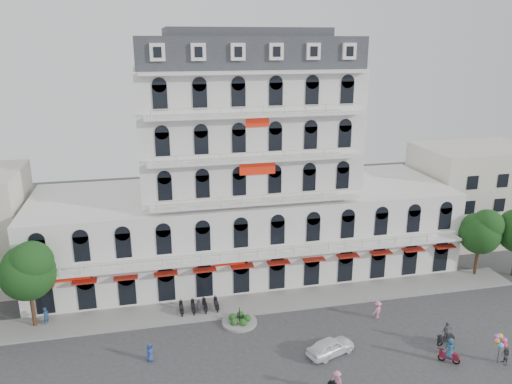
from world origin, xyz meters
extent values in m
plane|color=#38383A|center=(0.00, 0.00, 0.00)|extent=(120.00, 120.00, 0.00)
cube|color=gray|center=(0.00, 9.00, 0.08)|extent=(53.00, 4.00, 0.16)
cube|color=silver|center=(0.00, 18.00, 4.50)|extent=(45.00, 14.00, 9.00)
cube|color=silver|center=(0.00, 18.00, 15.50)|extent=(22.00, 12.00, 13.00)
cube|color=#2D3035|center=(0.00, 18.00, 23.50)|extent=(21.56, 11.76, 3.00)
cube|color=#2D3035|center=(0.00, 18.00, 25.40)|extent=(15.84, 8.64, 0.80)
cube|color=maroon|center=(0.00, 10.50, 3.50)|extent=(40.50, 1.00, 0.15)
cube|color=red|center=(0.00, 11.88, 13.00)|extent=(3.50, 0.10, 1.40)
cube|color=beige|center=(30.00, 20.00, 6.00)|extent=(14.00, 10.00, 12.00)
cylinder|color=gray|center=(-3.00, 6.00, 0.12)|extent=(3.20, 3.20, 0.24)
cylinder|color=black|center=(-3.00, 6.00, 0.90)|extent=(0.08, 0.08, 1.40)
sphere|color=#1C541F|center=(-2.30, 6.00, 0.45)|extent=(0.70, 0.70, 0.70)
sphere|color=#1C541F|center=(-2.78, 6.66, 0.45)|extent=(0.70, 0.70, 0.70)
sphere|color=#1C541F|center=(-3.56, 6.42, 0.45)|extent=(0.70, 0.70, 0.70)
sphere|color=#1C541F|center=(-3.57, 5.60, 0.45)|extent=(0.70, 0.70, 0.70)
sphere|color=#1C541F|center=(-2.80, 5.33, 0.45)|extent=(0.70, 0.70, 0.70)
cylinder|color=#382314|center=(-21.00, 9.50, 1.87)|extent=(0.36, 0.36, 3.74)
sphere|color=#113615|center=(-21.00, 9.50, 5.27)|extent=(4.76, 4.76, 4.76)
sphere|color=#113615|center=(-20.50, 9.20, 6.38)|extent=(3.74, 3.74, 3.74)
sphere|color=#113615|center=(-21.40, 9.80, 5.95)|extent=(3.40, 3.40, 3.40)
cylinder|color=#382314|center=(24.00, 10.00, 1.72)|extent=(0.36, 0.36, 3.43)
sphere|color=#113615|center=(24.00, 10.00, 4.84)|extent=(4.37, 4.37, 4.37)
sphere|color=#113615|center=(24.50, 9.70, 5.85)|extent=(3.43, 3.43, 3.43)
sphere|color=#113615|center=(23.60, 10.30, 5.46)|extent=(3.12, 3.12, 3.12)
imported|color=white|center=(3.40, -0.16, 0.71)|extent=(4.51, 2.99, 1.43)
cube|color=maroon|center=(12.22, -3.27, 0.55)|extent=(1.41, 1.19, 0.35)
torus|color=black|center=(11.79, -2.94, 0.28)|extent=(0.55, 0.46, 0.60)
torus|color=black|center=(12.66, -3.61, 0.28)|extent=(0.55, 0.46, 0.60)
imported|color=#275375|center=(12.22, -3.27, 1.30)|extent=(0.99, 0.93, 1.70)
cube|color=black|center=(13.36, -1.05, 0.55)|extent=(1.53, 0.53, 0.35)
torus|color=black|center=(12.81, -1.12, 0.28)|extent=(0.61, 0.19, 0.60)
torus|color=black|center=(13.90, -0.99, 0.28)|extent=(0.61, 0.19, 0.60)
imported|color=slate|center=(13.36, -1.05, 1.31)|extent=(1.05, 0.54, 1.73)
imported|color=pink|center=(2.06, -4.91, 1.23)|extent=(0.92, 1.15, 1.56)
imported|color=navy|center=(-11.01, 2.15, 0.80)|extent=(0.93, 0.84, 1.60)
imported|color=slate|center=(-6.40, 8.31, 0.79)|extent=(1.00, 0.70, 1.58)
imported|color=pink|center=(9.60, 4.10, 0.86)|extent=(1.27, 1.04, 1.72)
imported|color=navy|center=(-20.00, 9.50, 0.90)|extent=(0.69, 0.78, 1.79)
imported|color=#58575E|center=(16.39, -4.46, 0.79)|extent=(0.65, 0.81, 1.57)
cylinder|color=black|center=(15.99, -4.16, 1.00)|extent=(0.04, 0.04, 2.00)
sphere|color=#E54C99|center=(16.34, -4.16, 2.00)|extent=(0.44, 0.44, 0.44)
sphere|color=yellow|center=(16.16, -3.86, 2.21)|extent=(0.44, 0.44, 0.44)
sphere|color=#994CD8|center=(15.81, -3.86, 2.23)|extent=(0.44, 0.44, 0.44)
sphere|color=orange|center=(15.64, -4.16, 2.04)|extent=(0.44, 0.44, 0.44)
sphere|color=#4CB2E5|center=(15.82, -4.47, 1.81)|extent=(0.44, 0.44, 0.44)
sphere|color=#D8334C|center=(16.17, -4.46, 1.76)|extent=(0.44, 0.44, 0.44)
camera|label=1|loc=(-10.25, -33.18, 24.64)|focal=35.00mm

